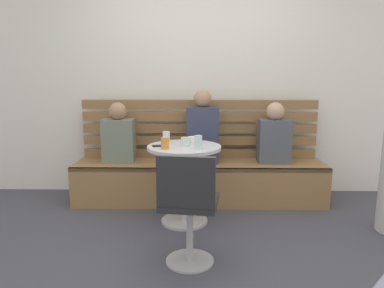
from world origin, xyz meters
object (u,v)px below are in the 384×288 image
booth_bench (199,182)px  person_child_middle (274,136)px  white_chair (188,206)px  cup_water_clear (166,137)px  person_adult (202,130)px  cup_glass_short (185,142)px  cup_tumbler_orange (165,143)px  cafe_table (184,169)px  cup_glass_tall (198,142)px  person_child_left (119,136)px  phone_on_table (160,146)px  cup_ceramic_white (192,140)px

booth_bench → person_child_middle: 0.95m
white_chair → cup_water_clear: same height
person_adult → cup_glass_short: size_ratio=9.83×
booth_bench → cup_tumbler_orange: size_ratio=27.00×
cafe_table → cup_glass_tall: bearing=-47.1°
cup_water_clear → cup_tumbler_orange: 0.29m
cafe_table → cup_tumbler_orange: (-0.16, -0.13, 0.27)m
cafe_table → person_child_left: person_child_left is taller
person_child_left → cup_water_clear: bearing=-39.3°
person_child_middle → person_adult: bearing=179.9°
booth_bench → person_child_left: size_ratio=4.14×
booth_bench → phone_on_table: 0.87m
cafe_table → cup_glass_short: bearing=-9.9°
booth_bench → cup_ceramic_white: cup_ceramic_white is taller
person_adult → cup_water_clear: bearing=-127.3°
cafe_table → person_adult: 0.70m
person_child_left → phone_on_table: size_ratio=4.65×
cup_glass_short → cup_glass_tall: bearing=-48.9°
booth_bench → cafe_table: bearing=-103.8°
person_child_middle → cup_glass_tall: person_child_middle is taller
white_chair → cup_ceramic_white: white_chair is taller
cup_water_clear → phone_on_table: bearing=-104.3°
person_child_middle → cup_tumbler_orange: bearing=-146.1°
cafe_table → cup_water_clear: (-0.18, 0.15, 0.28)m
person_child_middle → booth_bench: bearing=-177.4°
cup_glass_short → cup_glass_tall: 0.18m
cup_water_clear → cup_ceramic_white: (0.25, -0.06, -0.02)m
booth_bench → cup_glass_short: (-0.13, -0.58, 0.56)m
cafe_table → cup_glass_short: (0.01, -0.00, 0.26)m
booth_bench → person_adult: bearing=49.6°
white_chair → cup_tumbler_orange: bearing=108.2°
white_chair → cup_tumbler_orange: 0.79m
cup_glass_short → cup_glass_tall: size_ratio=0.67×
person_child_left → phone_on_table: person_child_left is taller
person_child_left → phone_on_table: bearing=-50.7°
cafe_table → person_adult: bearing=74.2°
white_chair → cup_glass_short: 0.87m
person_child_left → phone_on_table: (0.51, -0.63, 0.02)m
person_child_left → booth_bench: bearing=-2.1°
cup_tumbler_orange → person_child_left: bearing=127.5°
white_chair → person_adult: bearing=85.4°
cup_glass_short → cup_ceramic_white: 0.12m
cafe_table → cup_ceramic_white: bearing=53.1°
cafe_table → cup_ceramic_white: 0.28m
cup_water_clear → cup_ceramic_white: bearing=-12.9°
white_chair → cup_ceramic_white: (0.01, 0.91, 0.31)m
booth_bench → cup_water_clear: bearing=-127.0°
cup_glass_tall → cafe_table: bearing=132.9°
cup_ceramic_white → cup_glass_short: bearing=-122.7°
booth_bench → cup_glass_short: 0.82m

